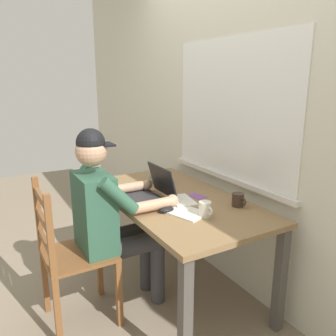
# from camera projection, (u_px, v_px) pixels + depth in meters

# --- Properties ---
(ground_plane) EXTENTS (8.00, 8.00, 0.00)m
(ground_plane) POSITION_uv_depth(u_px,v_px,m) (174.00, 288.00, 2.59)
(ground_plane) COLOR gray
(back_wall) EXTENTS (6.00, 0.08, 2.60)m
(back_wall) POSITION_uv_depth(u_px,v_px,m) (231.00, 114.00, 2.49)
(back_wall) COLOR beige
(back_wall) RESTS_ON ground
(desk) EXTENTS (1.48, 0.79, 0.73)m
(desk) POSITION_uv_depth(u_px,v_px,m) (175.00, 209.00, 2.42)
(desk) COLOR olive
(desk) RESTS_ON ground
(seated_person) EXTENTS (0.50, 0.60, 1.26)m
(seated_person) POSITION_uv_depth(u_px,v_px,m) (111.00, 213.00, 2.21)
(seated_person) COLOR #2D5642
(seated_person) RESTS_ON ground
(wooden_chair) EXTENTS (0.42, 0.42, 0.96)m
(wooden_chair) POSITION_uv_depth(u_px,v_px,m) (70.00, 255.00, 2.13)
(wooden_chair) COLOR brown
(wooden_chair) RESTS_ON ground
(laptop) EXTENTS (0.33, 0.29, 0.23)m
(laptop) POSITION_uv_depth(u_px,v_px,m) (151.00, 192.00, 2.36)
(laptop) COLOR black
(laptop) RESTS_ON desk
(computer_mouse) EXTENTS (0.06, 0.10, 0.03)m
(computer_mouse) POSITION_uv_depth(u_px,v_px,m) (167.00, 210.00, 2.13)
(computer_mouse) COLOR black
(computer_mouse) RESTS_ON desk
(coffee_mug_white) EXTENTS (0.11, 0.08, 0.09)m
(coffee_mug_white) POSITION_uv_depth(u_px,v_px,m) (205.00, 209.00, 2.05)
(coffee_mug_white) COLOR silver
(coffee_mug_white) RESTS_ON desk
(coffee_mug_dark) EXTENTS (0.12, 0.08, 0.09)m
(coffee_mug_dark) POSITION_uv_depth(u_px,v_px,m) (238.00, 200.00, 2.22)
(coffee_mug_dark) COLOR #38281E
(coffee_mug_dark) RESTS_ON desk
(book_stack_main) EXTENTS (0.21, 0.16, 0.09)m
(book_stack_main) POSITION_uv_depth(u_px,v_px,m) (160.00, 177.00, 2.73)
(book_stack_main) COLOR #38844C
(book_stack_main) RESTS_ON desk
(paper_pile_near_laptop) EXTENTS (0.30, 0.25, 0.01)m
(paper_pile_near_laptop) POSITION_uv_depth(u_px,v_px,m) (186.00, 212.00, 2.11)
(paper_pile_near_laptop) COLOR silver
(paper_pile_near_laptop) RESTS_ON desk
(paper_pile_back_corner) EXTENTS (0.26, 0.19, 0.02)m
(paper_pile_back_corner) POSITION_uv_depth(u_px,v_px,m) (182.00, 201.00, 2.31)
(paper_pile_back_corner) COLOR silver
(paper_pile_back_corner) RESTS_ON desk
(landscape_photo_print) EXTENTS (0.15, 0.12, 0.00)m
(landscape_photo_print) POSITION_uv_depth(u_px,v_px,m) (197.00, 196.00, 2.42)
(landscape_photo_print) COLOR #7A4293
(landscape_photo_print) RESTS_ON desk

